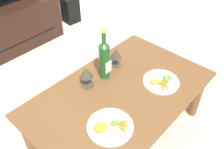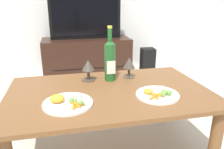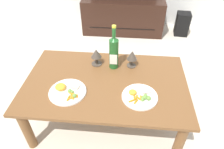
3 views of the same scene
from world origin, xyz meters
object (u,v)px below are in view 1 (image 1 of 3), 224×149
dining_table (120,99)px  dinner_plate_right (161,81)px  goblet_right (116,54)px  dinner_plate_left (110,126)px  floor_speaker (70,10)px  wine_bottle (104,59)px  tv_stand (6,28)px  goblet_left (86,74)px

dining_table → dinner_plate_right: (0.26, -0.14, 0.08)m
goblet_right → dinner_plate_left: size_ratio=0.55×
floor_speaker → dinner_plate_right: (-0.66, -1.79, 0.29)m
wine_bottle → floor_speaker: bearing=59.2°
dining_table → goblet_right: (0.19, 0.22, 0.17)m
floor_speaker → wine_bottle: bearing=-116.1°
dining_table → goblet_right: 0.34m
tv_stand → dinner_plate_left: bearing=-99.8°
floor_speaker → goblet_right: goblet_right is taller
goblet_right → floor_speaker: bearing=63.2°
goblet_left → dinner_plate_left: size_ratio=0.54×
goblet_right → dinner_plate_left: bearing=-141.7°
floor_speaker → dinner_plate_left: 2.16m
floor_speaker → dining_table: bearing=-114.4°
tv_stand → dinner_plate_right: (0.20, -1.83, 0.21)m
tv_stand → goblet_right: bearing=-84.6°
goblet_right → dining_table: bearing=-131.7°
tv_stand → floor_speaker: size_ratio=3.52×
tv_stand → goblet_left: 1.51m
wine_bottle → goblet_left: size_ratio=2.57×
tv_stand → goblet_left: (-0.16, -1.47, 0.30)m
dinner_plate_left → dinner_plate_right: size_ratio=1.07×
floor_speaker → dinner_plate_right: bearing=-105.4°
goblet_left → dinner_plate_right: bearing=-45.1°
wine_bottle → dinner_plate_left: 0.47m
dining_table → goblet_left: bearing=115.0°
dinner_plate_left → dinner_plate_right: 0.52m
goblet_left → goblet_right: 0.29m
goblet_right → dinner_plate_right: bearing=-79.7°
floor_speaker → dinner_plate_left: size_ratio=1.20×
dinner_plate_right → floor_speaker: bearing=69.9°
dining_table → tv_stand: tv_stand is taller
tv_stand → dinner_plate_left: 1.87m
tv_stand → dinner_plate_left: (-0.32, -1.83, 0.21)m
floor_speaker → goblet_left: size_ratio=2.22×
wine_bottle → dinner_plate_right: bearing=-57.5°
tv_stand → dinner_plate_right: bearing=-83.7°
dining_table → dinner_plate_right: size_ratio=4.91×
dinner_plate_left → floor_speaker: bearing=56.7°
goblet_left → floor_speaker: bearing=54.6°
goblet_left → dinner_plate_left: bearing=-114.0°
goblet_left → dinner_plate_right: size_ratio=0.58×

